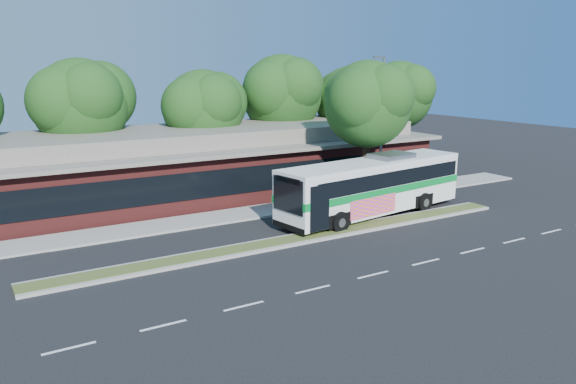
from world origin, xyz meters
The scene contains 13 objects.
ground centered at (0.00, 0.00, 0.00)m, with size 120.00×120.00×0.00m, color black.
median_strip centered at (0.00, 0.60, 0.07)m, with size 26.00×1.10×0.15m, color #435022.
sidewalk centered at (0.00, 6.40, 0.06)m, with size 44.00×2.60×0.12m, color gray.
plaza_building centered at (0.00, 12.99, 2.13)m, with size 33.20×11.20×4.45m.
lamp_post centered at (9.56, 6.00, 4.90)m, with size 0.93×0.18×9.07m.
tree_bg_b centered at (-6.57, 16.14, 6.14)m, with size 6.69×6.00×9.00m.
tree_bg_c centered at (1.40, 15.13, 5.59)m, with size 6.24×5.60×8.26m.
tree_bg_d centered at (8.45, 16.15, 6.42)m, with size 6.91×6.20×9.37m.
tree_bg_e centered at (14.42, 15.14, 5.74)m, with size 6.47×5.80×8.50m.
tree_bg_f centered at (20.43, 16.14, 6.06)m, with size 6.69×6.00×8.92m.
transit_bus centered at (6.06, 2.41, 1.95)m, with size 12.71×4.34×3.50m.
sedan centered at (-12.07, 9.64, 0.77)m, with size 2.17×5.33×1.55m, color silver.
sidewalk_tree centered at (8.21, 5.43, 6.29)m, with size 5.99×5.37×8.85m.
Camera 1 is at (-14.38, -21.96, 8.50)m, focal length 35.00 mm.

